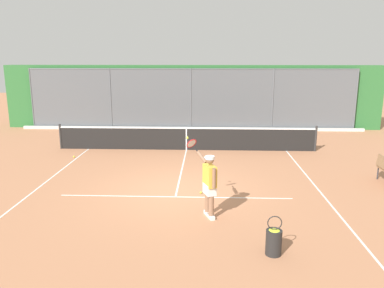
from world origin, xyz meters
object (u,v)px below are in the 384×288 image
(tennis_player, at_px, (209,182))
(tennis_ball_near_net, at_px, (201,193))
(ball_basket, at_px, (274,241))
(tennis_ball_near_baseline, at_px, (74,157))

(tennis_player, height_order, tennis_ball_near_net, tennis_player)
(tennis_player, bearing_deg, ball_basket, -165.72)
(ball_basket, bearing_deg, tennis_ball_near_baseline, -47.61)
(tennis_ball_near_net, relative_size, ball_basket, 0.08)
(tennis_player, distance_m, tennis_ball_near_net, 1.82)
(tennis_ball_near_baseline, relative_size, ball_basket, 0.08)
(tennis_ball_near_net, xyz_separation_m, ball_basket, (-1.51, 3.38, 0.27))
(tennis_player, relative_size, ball_basket, 2.24)
(tennis_ball_near_net, bearing_deg, tennis_ball_near_baseline, -37.01)
(tennis_ball_near_net, height_order, ball_basket, ball_basket)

